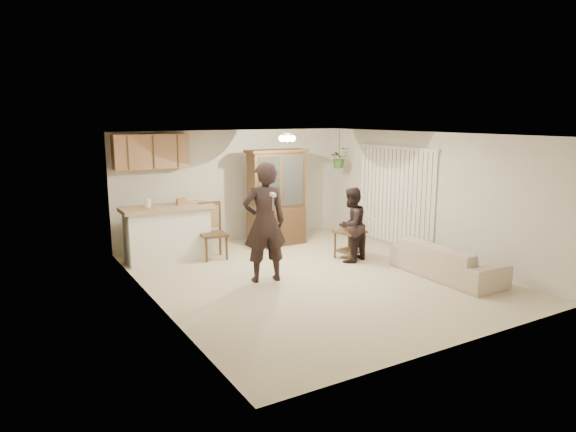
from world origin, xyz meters
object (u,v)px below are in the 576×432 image
chair_bar (213,243)px  child (351,228)px  adult (265,230)px  chair_hutch_left (265,234)px  side_table (350,244)px  sofa (447,257)px  chair_hutch_right (277,230)px  china_hutch (277,198)px

chair_bar → child: bearing=-29.3°
adult → chair_hutch_left: size_ratio=1.62×
side_table → chair_bar: size_ratio=0.56×
sofa → adult: (-2.87, 1.44, 0.53)m
sofa → chair_hutch_left: bearing=28.9°
chair_hutch_left → chair_hutch_right: bearing=51.3°
side_table → chair_hutch_left: chair_hutch_left is taller
child → chair_hutch_left: 2.05m
adult → side_table: size_ratio=2.86×
sofa → side_table: (-0.75, 1.84, -0.07)m
adult → chair_bar: 1.86m
china_hutch → chair_hutch_right: 0.76m
china_hutch → chair_hutch_right: size_ratio=2.03×
side_table → chair_hutch_left: size_ratio=0.57×
adult → china_hutch: size_ratio=0.86×
child → chair_hutch_right: (-0.51, 2.04, -0.38)m
side_table → adult: bearing=-169.3°
chair_bar → chair_hutch_left: (1.29, 0.24, -0.00)m
child → adult: bearing=-13.9°
china_hutch → chair_hutch_right: china_hutch is taller
side_table → chair_bar: chair_bar is taller
sofa → chair_bar: bearing=45.2°
sofa → china_hutch: size_ratio=0.89×
child → chair_hutch_right: size_ratio=1.31×
adult → chair_hutch_right: adult is taller
sofa → chair_bar: (-3.10, 3.19, -0.05)m
adult → chair_hutch_left: adult is taller
sofa → adult: bearing=64.3°
child → chair_bar: 2.74m
china_hutch → chair_hutch_left: china_hutch is taller
china_hutch → side_table: 2.02m
child → chair_hutch_left: size_ratio=1.22×
chair_hutch_right → adult: bearing=43.4°
adult → chair_hutch_left: 2.33m
adult → child: adult is taller
chair_hutch_left → chair_bar: bearing=-149.8°
china_hutch → chair_bar: 1.85m
child → china_hutch: (-0.58, 1.93, 0.36)m
sofa → child: size_ratio=1.39×
sofa → chair_bar: chair_bar is taller
chair_hutch_left → adult: bearing=-98.1°
sofa → child: child is taller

